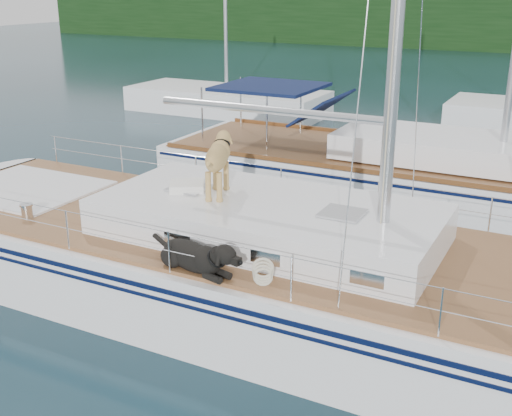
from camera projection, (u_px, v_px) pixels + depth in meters
The scene contains 4 objects.
ground at pixel (224, 298), 10.65m from camera, with size 120.00×120.00×0.00m, color black.
main_sailboat at pixel (228, 262), 10.38m from camera, with size 12.00×3.83×14.01m.
neighbor_sailboat at pixel (396, 176), 15.13m from camera, with size 11.00×3.50×13.30m.
bg_boat_west at pixel (227, 101), 25.70m from camera, with size 8.00×3.00×11.65m.
Camera 1 is at (4.88, -8.22, 4.94)m, focal length 45.00 mm.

